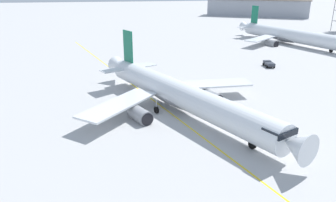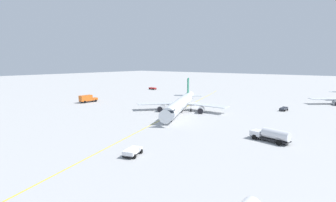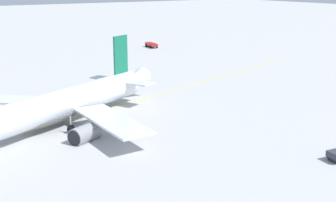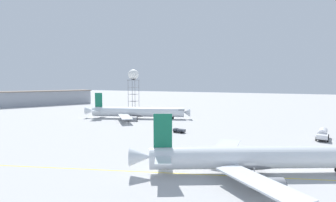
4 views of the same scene
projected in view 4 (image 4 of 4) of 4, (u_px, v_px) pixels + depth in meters
The scene contains 8 objects.
ground_plane at pixel (248, 176), 42.40m from camera, with size 600.00×600.00×0.00m, color #B2B2B2.
airliner_main at pixel (255, 159), 43.24m from camera, with size 41.57×29.62×10.87m.
airliner_secondary at pixel (137, 112), 106.78m from camera, with size 44.73×32.84×11.57m.
fuel_tanker_truck at pixel (323, 134), 68.92m from camera, with size 4.24×8.64×2.87m.
baggage_truck_truck at pixel (179, 130), 77.68m from camera, with size 3.89×2.32×1.22m.
radar_tower at pixel (133, 76), 146.33m from camera, with size 6.19×6.19×23.04m.
terminal_shed at pixel (46, 98), 166.70m from camera, with size 41.69×57.11×9.67m.
taxiway_centreline at pixel (257, 177), 41.92m from camera, with size 136.24×39.42×0.01m.
Camera 4 is at (-3.45, 43.28, 16.32)m, focal length 26.42 mm.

